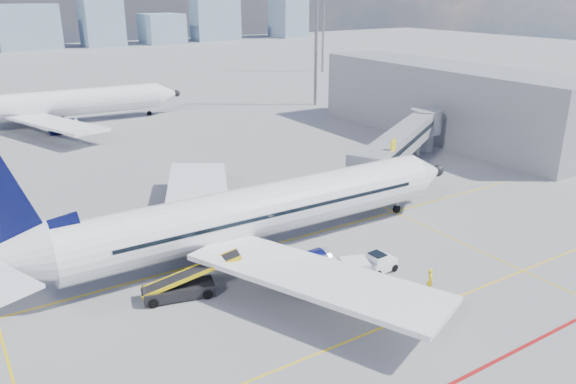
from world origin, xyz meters
The scene contains 12 objects.
ground centered at (0.00, 0.00, 0.00)m, with size 420.00×420.00×0.00m, color gray.
apron_markings centered at (-0.58, -3.91, 0.01)m, with size 90.00×35.12×0.01m.
jet_bridge centered at (23.51, 16.91, 3.74)m, with size 23.55×15.78×6.30m.
terminal_block centered at (39.95, 26.00, 5.00)m, with size 10.00×42.00×10.00m.
floodlight_mast_ne centered at (38.00, 55.00, 13.59)m, with size 3.20×0.61×25.45m.
floodlight_mast_far centered at (65.00, 90.00, 13.59)m, with size 3.20×0.61×25.45m.
main_aircraft centered at (-2.14, 7.87, 3.22)m, with size 42.88×37.37×12.49m.
second_aircraft centered at (-6.49, 63.25, 3.22)m, with size 41.94×36.52×12.23m.
baggage_tug centered at (4.80, -0.36, 0.76)m, with size 2.36×1.50×1.59m.
cargo_dolly centered at (0.57, -1.05, 1.24)m, with size 4.49×3.11×2.26m.
belt_loader centered at (-8.97, 4.18, 0.72)m, with size 6.92×3.11×2.78m.
ramp_worker centered at (5.79, -4.42, 0.89)m, with size 0.65×0.43×1.78m, color yellow.
Camera 1 is at (-20.95, -28.02, 19.74)m, focal length 35.00 mm.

